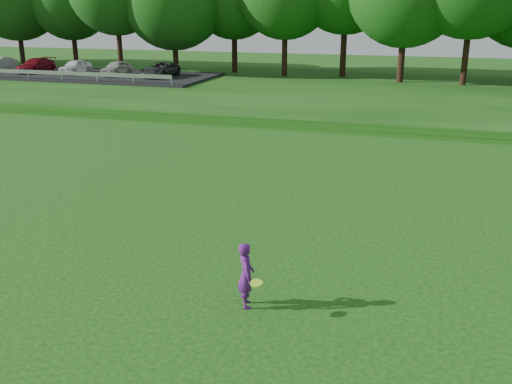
# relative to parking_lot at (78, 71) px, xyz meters

# --- Properties ---
(ground) EXTENTS (140.00, 140.00, 0.00)m
(ground) POSITION_rel_parking_lot_xyz_m (23.63, -32.81, -1.03)
(ground) COLOR #15420C
(ground) RESTS_ON ground
(berm) EXTENTS (130.00, 30.00, 0.60)m
(berm) POSITION_rel_parking_lot_xyz_m (23.63, 1.19, -0.73)
(berm) COLOR #15420C
(berm) RESTS_ON ground
(walking_path) EXTENTS (130.00, 1.60, 0.04)m
(walking_path) POSITION_rel_parking_lot_xyz_m (23.63, -12.81, -1.01)
(walking_path) COLOR gray
(walking_path) RESTS_ON ground
(parking_lot) EXTENTS (24.00, 9.00, 1.38)m
(parking_lot) POSITION_rel_parking_lot_xyz_m (0.00, 0.00, 0.00)
(parking_lot) COLOR black
(parking_lot) RESTS_ON berm
(woman) EXTENTS (0.76, 0.83, 1.49)m
(woman) POSITION_rel_parking_lot_xyz_m (25.58, -32.23, -0.29)
(woman) COLOR #591972
(woman) RESTS_ON ground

